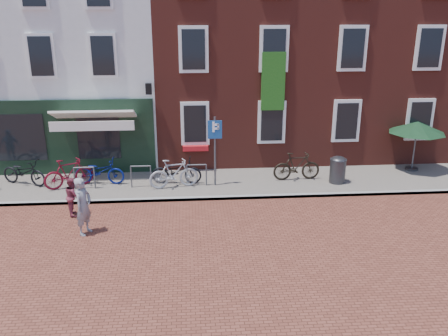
{
  "coord_description": "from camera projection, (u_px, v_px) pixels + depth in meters",
  "views": [
    {
      "loc": [
        0.26,
        -15.0,
        6.33
      ],
      "look_at": [
        1.41,
        0.08,
        1.14
      ],
      "focal_mm": 38.03,
      "sensor_mm": 36.0,
      "label": 1
    }
  ],
  "objects": [
    {
      "name": "building_brick_mid",
      "position": [
        225.0,
        37.0,
        21.3
      ],
      "size": [
        6.0,
        8.0,
        10.0
      ],
      "primitive_type": "cube",
      "color": "maroon",
      "rests_on": "ground"
    },
    {
      "name": "boy",
      "position": [
        73.0,
        196.0,
        14.98
      ],
      "size": [
        0.61,
        0.7,
        1.24
      ],
      "primitive_type": "imported",
      "rotation": [
        0.0,
        0.0,
        1.82
      ],
      "color": "brown",
      "rests_on": "ground"
    },
    {
      "name": "bicycle_2",
      "position": [
        99.0,
        171.0,
        17.36
      ],
      "size": [
        1.89,
        0.85,
        0.96
      ],
      "primitive_type": "imported",
      "rotation": [
        0.0,
        0.0,
        1.45
      ],
      "color": "navy",
      "rests_on": "sidewalk"
    },
    {
      "name": "bicycle_1",
      "position": [
        69.0,
        173.0,
        17.01
      ],
      "size": [
        1.81,
        1.24,
        1.07
      ],
      "primitive_type": "imported",
      "rotation": [
        0.0,
        0.0,
        2.03
      ],
      "color": "maroon",
      "rests_on": "sidewalk"
    },
    {
      "name": "parasol",
      "position": [
        418.0,
        125.0,
        18.41
      ],
      "size": [
        2.2,
        2.2,
        2.08
      ],
      "color": "#4C4C4F",
      "rests_on": "sidewalk"
    },
    {
      "name": "bicycle_3",
      "position": [
        174.0,
        173.0,
        16.97
      ],
      "size": [
        1.84,
        0.83,
        1.07
      ],
      "primitive_type": "imported",
      "rotation": [
        0.0,
        0.0,
        1.76
      ],
      "color": "#A6A6A9",
      "rests_on": "sidewalk"
    },
    {
      "name": "litter_bin",
      "position": [
        338.0,
        168.0,
        17.46
      ],
      "size": [
        0.58,
        0.58,
        1.07
      ],
      "color": "#363639",
      "rests_on": "sidewalk"
    },
    {
      "name": "building_stucco",
      "position": [
        68.0,
        49.0,
        20.97
      ],
      "size": [
        8.0,
        8.0,
        9.0
      ],
      "primitive_type": "cube",
      "color": "silver",
      "rests_on": "ground"
    },
    {
      "name": "ground",
      "position": [
        183.0,
        201.0,
        16.18
      ],
      "size": [
        80.0,
        80.0,
        0.0
      ],
      "primitive_type": "plane",
      "color": "brown"
    },
    {
      "name": "building_brick_right",
      "position": [
        356.0,
        36.0,
        21.73
      ],
      "size": [
        6.0,
        8.0,
        10.0
      ],
      "primitive_type": "cube",
      "color": "maroon",
      "rests_on": "ground"
    },
    {
      "name": "bicycle_4",
      "position": [
        177.0,
        171.0,
        17.4
      ],
      "size": [
        1.88,
        0.78,
        0.96
      ],
      "primitive_type": "imported",
      "rotation": [
        0.0,
        0.0,
        1.49
      ],
      "color": "black",
      "rests_on": "sidewalk"
    },
    {
      "name": "parking_sign",
      "position": [
        215.0,
        141.0,
        16.81
      ],
      "size": [
        0.5,
        0.07,
        2.56
      ],
      "color": "#4C4C4F",
      "rests_on": "sidewalk"
    },
    {
      "name": "bicycle_0",
      "position": [
        24.0,
        172.0,
        17.28
      ],
      "size": [
        1.94,
        1.3,
        0.96
      ],
      "primitive_type": "imported",
      "rotation": [
        0.0,
        0.0,
        1.17
      ],
      "color": "black",
      "rests_on": "sidewalk"
    },
    {
      "name": "bicycle_5",
      "position": [
        297.0,
        166.0,
        17.74
      ],
      "size": [
        1.8,
        0.59,
        1.07
      ],
      "primitive_type": "imported",
      "rotation": [
        0.0,
        0.0,
        1.62
      ],
      "color": "black",
      "rests_on": "sidewalk"
    },
    {
      "name": "sidewalk",
      "position": [
        210.0,
        184.0,
        17.65
      ],
      "size": [
        24.0,
        3.0,
        0.1
      ],
      "primitive_type": "cube",
      "color": "slate",
      "rests_on": "ground"
    },
    {
      "name": "woman",
      "position": [
        83.0,
        206.0,
        13.64
      ],
      "size": [
        0.62,
        0.74,
        1.72
      ],
      "primitive_type": "imported",
      "rotation": [
        0.0,
        0.0,
        1.18
      ],
      "color": "gray",
      "rests_on": "ground"
    }
  ]
}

